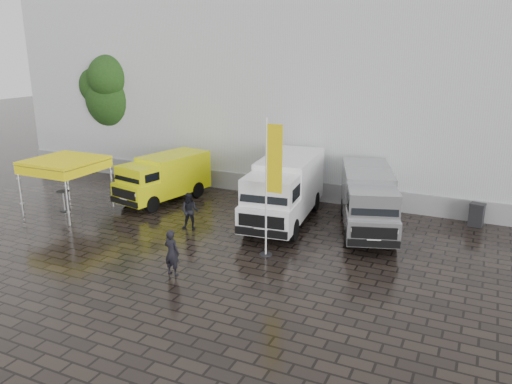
{
  "coord_description": "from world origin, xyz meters",
  "views": [
    {
      "loc": [
        7.5,
        -15.94,
        7.77
      ],
      "look_at": [
        -0.99,
        2.2,
        1.9
      ],
      "focal_mm": 35.0,
      "sensor_mm": 36.0,
      "label": 1
    }
  ],
  "objects_px": {
    "person_tent": "(190,211)",
    "person_front": "(172,252)",
    "van_yellow": "(163,179)",
    "flagpole": "(271,181)",
    "van_silver": "(368,202)",
    "canopy_tent": "(64,163)",
    "cocktail_table": "(64,201)",
    "van_white": "(284,191)",
    "wheelie_bin": "(477,215)"
  },
  "relations": [
    {
      "from": "person_tent",
      "to": "person_front",
      "type": "bearing_deg",
      "value": -83.34
    },
    {
      "from": "van_yellow",
      "to": "flagpole",
      "type": "distance_m",
      "value": 9.04
    },
    {
      "from": "van_silver",
      "to": "canopy_tent",
      "type": "bearing_deg",
      "value": 176.95
    },
    {
      "from": "cocktail_table",
      "to": "person_tent",
      "type": "distance_m",
      "value": 6.97
    },
    {
      "from": "canopy_tent",
      "to": "van_yellow",
      "type": "bearing_deg",
      "value": 47.22
    },
    {
      "from": "van_silver",
      "to": "cocktail_table",
      "type": "relative_size",
      "value": 5.91
    },
    {
      "from": "canopy_tent",
      "to": "flagpole",
      "type": "bearing_deg",
      "value": -3.67
    },
    {
      "from": "van_silver",
      "to": "flagpole",
      "type": "xyz_separation_m",
      "value": [
        -2.71,
        -4.32,
        1.69
      ]
    },
    {
      "from": "van_white",
      "to": "canopy_tent",
      "type": "xyz_separation_m",
      "value": [
        -10.03,
        -3.16,
        1.01
      ]
    },
    {
      "from": "person_front",
      "to": "person_tent",
      "type": "bearing_deg",
      "value": -61.14
    },
    {
      "from": "canopy_tent",
      "to": "wheelie_bin",
      "type": "relative_size",
      "value": 3.01
    },
    {
      "from": "cocktail_table",
      "to": "canopy_tent",
      "type": "bearing_deg",
      "value": -4.08
    },
    {
      "from": "van_yellow",
      "to": "cocktail_table",
      "type": "bearing_deg",
      "value": -123.73
    },
    {
      "from": "canopy_tent",
      "to": "wheelie_bin",
      "type": "bearing_deg",
      "value": 19.24
    },
    {
      "from": "van_silver",
      "to": "van_white",
      "type": "bearing_deg",
      "value": 169.29
    },
    {
      "from": "cocktail_table",
      "to": "wheelie_bin",
      "type": "bearing_deg",
      "value": 18.91
    },
    {
      "from": "van_white",
      "to": "person_front",
      "type": "distance_m",
      "value": 7.02
    },
    {
      "from": "flagpole",
      "to": "person_tent",
      "type": "relative_size",
      "value": 3.23
    },
    {
      "from": "van_yellow",
      "to": "wheelie_bin",
      "type": "bearing_deg",
      "value": 22.5
    },
    {
      "from": "person_front",
      "to": "person_tent",
      "type": "xyz_separation_m",
      "value": [
        -1.89,
        4.16,
        -0.01
      ]
    },
    {
      "from": "van_silver",
      "to": "cocktail_table",
      "type": "height_order",
      "value": "van_silver"
    },
    {
      "from": "van_yellow",
      "to": "van_white",
      "type": "xyz_separation_m",
      "value": [
        6.84,
        -0.3,
        0.27
      ]
    },
    {
      "from": "person_front",
      "to": "wheelie_bin",
      "type": "bearing_deg",
      "value": -129.14
    },
    {
      "from": "van_silver",
      "to": "wheelie_bin",
      "type": "height_order",
      "value": "van_silver"
    },
    {
      "from": "van_yellow",
      "to": "van_white",
      "type": "distance_m",
      "value": 6.85
    },
    {
      "from": "van_yellow",
      "to": "person_front",
      "type": "xyz_separation_m",
      "value": [
        5.36,
        -7.13,
        -0.34
      ]
    },
    {
      "from": "van_yellow",
      "to": "flagpole",
      "type": "bearing_deg",
      "value": -16.36
    },
    {
      "from": "van_yellow",
      "to": "van_silver",
      "type": "xyz_separation_m",
      "value": [
        10.53,
        0.16,
        0.12
      ]
    },
    {
      "from": "van_silver",
      "to": "person_tent",
      "type": "distance_m",
      "value": 7.74
    },
    {
      "from": "cocktail_table",
      "to": "van_silver",
      "type": "bearing_deg",
      "value": 14.4
    },
    {
      "from": "van_yellow",
      "to": "cocktail_table",
      "type": "relative_size",
      "value": 5.03
    },
    {
      "from": "van_silver",
      "to": "cocktail_table",
      "type": "distance_m",
      "value": 14.48
    },
    {
      "from": "wheelie_bin",
      "to": "person_front",
      "type": "relative_size",
      "value": 0.62
    },
    {
      "from": "van_white",
      "to": "van_silver",
      "type": "bearing_deg",
      "value": 0.87
    },
    {
      "from": "flagpole",
      "to": "van_silver",
      "type": "bearing_deg",
      "value": 57.95
    },
    {
      "from": "flagpole",
      "to": "person_tent",
      "type": "height_order",
      "value": "flagpole"
    },
    {
      "from": "van_yellow",
      "to": "van_silver",
      "type": "height_order",
      "value": "van_silver"
    },
    {
      "from": "cocktail_table",
      "to": "van_white",
      "type": "bearing_deg",
      "value": 16.92
    },
    {
      "from": "van_white",
      "to": "canopy_tent",
      "type": "bearing_deg",
      "value": -168.77
    },
    {
      "from": "person_tent",
      "to": "van_silver",
      "type": "bearing_deg",
      "value": 6.21
    },
    {
      "from": "flagpole",
      "to": "cocktail_table",
      "type": "relative_size",
      "value": 5.22
    },
    {
      "from": "van_yellow",
      "to": "canopy_tent",
      "type": "relative_size",
      "value": 1.63
    },
    {
      "from": "wheelie_bin",
      "to": "person_front",
      "type": "xyz_separation_m",
      "value": [
        -9.5,
        -9.98,
        0.32
      ]
    },
    {
      "from": "cocktail_table",
      "to": "person_front",
      "type": "bearing_deg",
      "value": -22.71
    },
    {
      "from": "van_yellow",
      "to": "van_white",
      "type": "relative_size",
      "value": 0.77
    },
    {
      "from": "wheelie_bin",
      "to": "person_tent",
      "type": "xyz_separation_m",
      "value": [
        -11.39,
        -5.82,
        0.3
      ]
    },
    {
      "from": "wheelie_bin",
      "to": "person_tent",
      "type": "relative_size",
      "value": 0.63
    },
    {
      "from": "van_yellow",
      "to": "wheelie_bin",
      "type": "distance_m",
      "value": 15.14
    },
    {
      "from": "van_silver",
      "to": "canopy_tent",
      "type": "xyz_separation_m",
      "value": [
        -13.72,
        -3.62,
        1.16
      ]
    },
    {
      "from": "van_white",
      "to": "wheelie_bin",
      "type": "height_order",
      "value": "van_white"
    }
  ]
}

